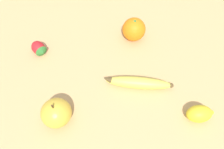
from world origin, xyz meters
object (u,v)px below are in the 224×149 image
object	(u,v)px
banana	(138,83)
strawberry	(39,49)
apple	(56,113)
orange	(134,29)
lemon	(199,114)

from	to	relation	value
banana	strawberry	world-z (taller)	strawberry
apple	orange	bearing A→B (deg)	55.98
apple	lemon	distance (m)	0.38
orange	apple	distance (m)	0.36
strawberry	lemon	xyz separation A→B (m)	(0.47, -0.20, 0.00)
banana	lemon	size ratio (longest dim) A/B	2.68
banana	lemon	bearing A→B (deg)	153.40
banana	orange	bearing A→B (deg)	-83.43
orange	apple	world-z (taller)	apple
banana	lemon	distance (m)	0.18
apple	lemon	bearing A→B (deg)	3.32
strawberry	apple	distance (m)	0.24
orange	lemon	bearing A→B (deg)	-57.77
banana	lemon	world-z (taller)	lemon
strawberry	apple	xyz separation A→B (m)	(0.10, -0.22, 0.02)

